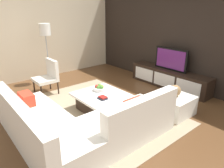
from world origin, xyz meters
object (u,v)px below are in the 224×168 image
at_px(coffee_table, 101,102).
at_px(floor_lamp, 45,34).
at_px(ottoman, 173,105).
at_px(accent_chair_near, 48,75).
at_px(television, 171,59).
at_px(book_stack, 103,98).
at_px(sectional_couch, 78,125).
at_px(fruit_bowl, 100,88).
at_px(decorative_ball, 175,91).
at_px(media_console, 169,78).

relative_size(coffee_table, floor_lamp, 0.60).
height_order(coffee_table, ottoman, ottoman).
bearing_deg(accent_chair_near, television, 58.04).
height_order(floor_lamp, book_stack, floor_lamp).
height_order(sectional_couch, floor_lamp, floor_lamp).
distance_m(coffee_table, floor_lamp, 2.69).
distance_m(television, fruit_bowl, 2.24).
relative_size(coffee_table, decorative_ball, 4.31).
relative_size(media_console, book_stack, 12.86).
bearing_deg(accent_chair_near, book_stack, 10.19).
bearing_deg(floor_lamp, ottoman, 18.33).
bearing_deg(fruit_bowl, accent_chair_near, -160.15).
height_order(fruit_bowl, decorative_ball, decorative_ball).
bearing_deg(ottoman, sectional_couch, -103.53).
distance_m(media_console, fruit_bowl, 2.22).
relative_size(television, sectional_couch, 0.41).
height_order(media_console, accent_chair_near, accent_chair_near).
bearing_deg(book_stack, accent_chair_near, -170.54).
xyz_separation_m(sectional_couch, book_stack, (-0.39, 0.83, 0.12)).
xyz_separation_m(media_console, fruit_bowl, (-0.28, -2.20, 0.19)).
bearing_deg(coffee_table, decorative_ball, 44.36).
relative_size(television, book_stack, 5.36).
relative_size(television, ottoman, 1.39).
relative_size(sectional_couch, accent_chair_near, 2.75).
height_order(floor_lamp, decorative_ball, floor_lamp).
height_order(accent_chair_near, floor_lamp, floor_lamp).
bearing_deg(floor_lamp, accent_chair_near, -25.01).
bearing_deg(television, sectional_couch, -81.11).
height_order(floor_lamp, fruit_bowl, floor_lamp).
bearing_deg(fruit_bowl, media_console, 82.76).
distance_m(floor_lamp, decorative_ball, 3.78).
xyz_separation_m(media_console, book_stack, (0.12, -2.42, 0.15)).
xyz_separation_m(media_console, floor_lamp, (-2.49, -2.38, 1.18)).
bearing_deg(fruit_bowl, television, 82.76).
bearing_deg(television, decorative_ball, -51.09).
bearing_deg(book_stack, decorative_ball, 53.66).
height_order(ottoman, decorative_ball, decorative_ball).
height_order(decorative_ball, book_stack, decorative_ball).
distance_m(floor_lamp, fruit_bowl, 2.43).
height_order(media_console, fruit_bowl, fruit_bowl).
relative_size(media_console, sectional_couch, 0.98).
bearing_deg(book_stack, sectional_couch, -64.75).
distance_m(coffee_table, decorative_ball, 1.56).
height_order(ottoman, book_stack, book_stack).
bearing_deg(ottoman, book_stack, -126.34).
height_order(television, sectional_couch, television).
bearing_deg(book_stack, fruit_bowl, 151.03).
distance_m(media_console, coffee_table, 2.30).
height_order(television, fruit_bowl, television).
xyz_separation_m(decorative_ball, book_stack, (-0.87, -1.19, -0.12)).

